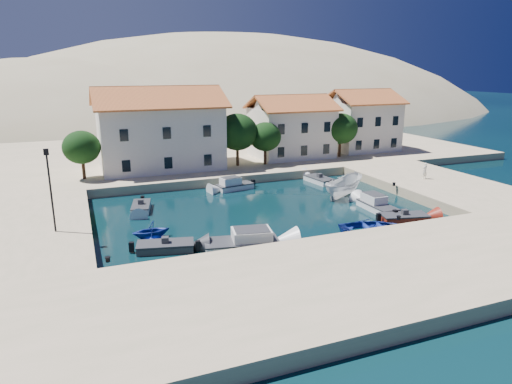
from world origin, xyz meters
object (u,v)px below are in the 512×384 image
at_px(building_right, 361,119).
at_px(rowboat_south, 372,232).
at_px(building_mid, 291,125).
at_px(cabin_cruiser_east, 377,205).
at_px(cabin_cruiser_south, 242,242).
at_px(boat_east, 343,197).
at_px(building_left, 160,127).
at_px(lamppost, 50,183).
at_px(pedestrian, 425,171).

height_order(building_right, rowboat_south, building_right).
distance_m(building_mid, cabin_cruiser_east, 23.39).
xyz_separation_m(cabin_cruiser_south, boat_east, (14.44, 9.29, -0.48)).
height_order(cabin_cruiser_south, rowboat_south, cabin_cruiser_south).
bearing_deg(building_left, building_right, 3.81).
xyz_separation_m(building_mid, rowboat_south, (-6.00, -27.50, -5.22)).
bearing_deg(cabin_cruiser_south, boat_east, 43.44).
bearing_deg(building_left, boat_east, -46.87).
relative_size(building_mid, building_right, 1.11).
xyz_separation_m(lamppost, boat_east, (27.04, 3.41, -4.75)).
bearing_deg(pedestrian, building_mid, -76.65).
bearing_deg(lamppost, cabin_cruiser_east, -3.77).
height_order(building_mid, cabin_cruiser_south, building_mid).
distance_m(cabin_cruiser_south, pedestrian, 26.37).
bearing_deg(rowboat_south, cabin_cruiser_south, 101.30).
bearing_deg(cabin_cruiser_south, cabin_cruiser_east, 26.02).
xyz_separation_m(building_left, building_mid, (18.00, 1.00, -0.71)).
height_order(building_mid, rowboat_south, building_mid).
relative_size(cabin_cruiser_east, boat_east, 0.76).
height_order(cabin_cruiser_east, boat_east, cabin_cruiser_east).
height_order(building_mid, lamppost, building_mid).
xyz_separation_m(boat_east, pedestrian, (10.23, -0.08, 1.88)).
height_order(building_left, rowboat_south, building_left).
distance_m(boat_east, pedestrian, 10.40).
xyz_separation_m(building_left, cabin_cruiser_south, (1.09, -25.87, -5.46)).
distance_m(rowboat_south, boat_east, 10.53).
bearing_deg(pedestrian, lamppost, -5.26).
bearing_deg(pedestrian, building_left, -43.27).
bearing_deg(cabin_cruiser_south, pedestrian, 31.16).
bearing_deg(cabin_cruiser_east, cabin_cruiser_south, 106.41).
height_order(building_right, boat_east, building_right).
relative_size(building_mid, pedestrian, 5.93).
bearing_deg(building_left, rowboat_south, -65.64).
distance_m(rowboat_south, pedestrian, 17.02).
height_order(building_right, cabin_cruiser_east, building_right).
bearing_deg(building_mid, building_left, -176.82).
xyz_separation_m(rowboat_south, cabin_cruiser_east, (3.94, 4.69, 0.48)).
height_order(building_right, lamppost, building_right).
bearing_deg(cabin_cruiser_south, lamppost, 165.70).
relative_size(building_right, lamppost, 1.52).
distance_m(lamppost, cabin_cruiser_east, 27.83).
distance_m(building_right, cabin_cruiser_east, 28.10).
relative_size(boat_east, pedestrian, 3.35).
relative_size(cabin_cruiser_south, pedestrian, 3.26).
bearing_deg(building_mid, lamppost, -144.55).
xyz_separation_m(building_right, pedestrian, (-4.24, -18.67, -3.59)).
bearing_deg(building_left, building_mid, 3.18).
xyz_separation_m(building_left, rowboat_south, (12.00, -26.50, -5.94)).
bearing_deg(cabin_cruiser_east, building_left, 37.25).
bearing_deg(cabin_cruiser_south, building_right, 54.66).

